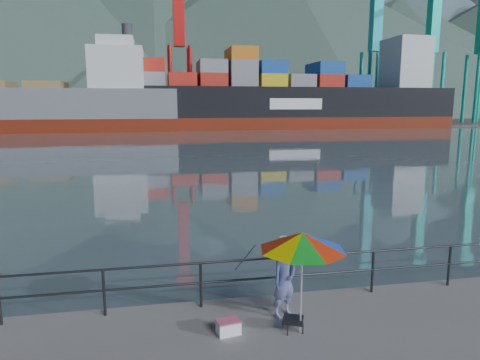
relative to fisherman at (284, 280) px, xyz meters
name	(u,v)px	position (x,y,z in m)	size (l,w,h in m)	color
harbor_water	(157,119)	(-2.65, 129.01, -0.78)	(500.00, 280.00, 0.00)	#4B6067
far_dock	(201,124)	(7.35, 92.01, -0.78)	(200.00, 40.00, 0.40)	#514F4C
guardrail	(153,288)	(-2.65, 0.71, -0.26)	(22.00, 0.06, 1.03)	#2D3033
mountains	(235,40)	(36.17, 206.76, 34.77)	(600.00, 332.80, 80.00)	#385147
port_cranes	(301,50)	(28.35, 83.01, 15.22)	(116.00, 28.00, 38.40)	#AC3219
container_stacks	(296,109)	(30.59, 92.29, 2.60)	(58.00, 5.40, 7.80)	gray
fisherman	(284,280)	(0.00, 0.00, 0.00)	(0.57, 0.37, 1.56)	navy
beach_umbrella	(302,241)	(0.12, -0.71, 1.06)	(1.93, 1.93, 2.00)	white
folding_stool	(293,324)	(0.00, -0.62, -0.64)	(0.51, 0.51, 0.25)	black
cooler_bag	(228,328)	(-1.24, -0.49, -0.65)	(0.43, 0.29, 0.25)	white
fishing_rod	(244,296)	(-0.63, 1.05, -0.78)	(0.02, 0.02, 2.15)	black
bulk_carrier	(23,106)	(-24.87, 71.08, 3.29)	(55.53, 9.61, 14.50)	maroon
container_ship	(296,97)	(24.40, 74.12, 5.01)	(65.38, 10.90, 18.10)	maroon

